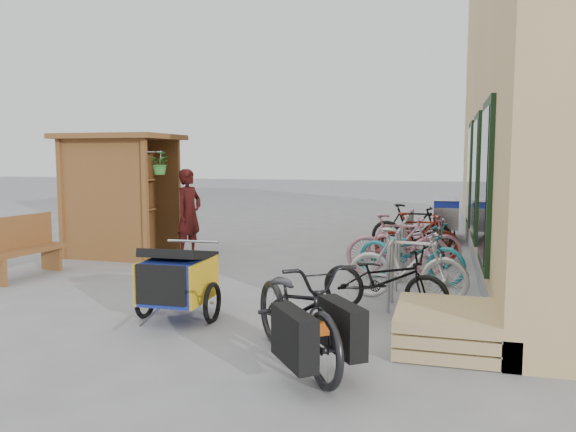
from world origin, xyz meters
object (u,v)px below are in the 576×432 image
(pallet_stack, at_px, (446,327))
(shopping_carts, at_px, (446,215))
(bike_5, at_px, (417,238))
(bike_0, at_px, (384,280))
(bike_3, at_px, (398,245))
(bike_2, at_px, (410,252))
(cargo_bike, at_px, (298,311))
(bike_1, at_px, (407,265))
(bike_6, at_px, (419,236))
(bench, at_px, (20,246))
(bike_7, at_px, (411,229))
(child_trailer, at_px, (178,277))
(kiosk, at_px, (117,178))
(bike_4, at_px, (414,241))
(person_kiosk, at_px, (189,213))

(pallet_stack, height_order, shopping_carts, shopping_carts)
(bike_5, bearing_deg, pallet_stack, 172.70)
(bike_0, distance_m, bike_5, 3.62)
(bike_5, bearing_deg, bike_3, 154.01)
(bike_0, relative_size, bike_2, 0.94)
(cargo_bike, bearing_deg, bike_3, 45.47)
(bike_3, bearing_deg, bike_0, 171.92)
(bike_1, relative_size, bike_6, 1.09)
(cargo_bike, distance_m, bike_0, 2.02)
(pallet_stack, xyz_separation_m, bike_2, (-0.54, 3.06, 0.26))
(bench, distance_m, bike_7, 7.29)
(child_trailer, distance_m, cargo_bike, 2.05)
(bike_7, bearing_deg, bike_0, -173.60)
(child_trailer, height_order, bike_2, bike_2)
(kiosk, distance_m, bike_2, 5.89)
(bike_1, relative_size, bike_5, 1.05)
(child_trailer, height_order, bike_1, bike_1)
(bike_2, height_order, bike_5, bike_5)
(shopping_carts, xyz_separation_m, bike_5, (-0.51, -3.21, -0.12))
(kiosk, bearing_deg, bike_0, -26.98)
(pallet_stack, distance_m, bike_1, 1.90)
(kiosk, bearing_deg, bike_5, 7.83)
(pallet_stack, xyz_separation_m, child_trailer, (-3.11, 0.17, 0.31))
(bike_1, distance_m, bike_3, 1.70)
(bike_1, relative_size, bike_4, 0.98)
(bike_3, bearing_deg, pallet_stack, -176.27)
(cargo_bike, xyz_separation_m, bike_7, (0.66, 6.67, -0.01))
(shopping_carts, xyz_separation_m, cargo_bike, (-1.34, -8.74, -0.08))
(bench, bearing_deg, bike_3, 24.15)
(kiosk, distance_m, bike_3, 5.62)
(bike_6, bearing_deg, kiosk, 92.88)
(bike_6, relative_size, bike_7, 0.91)
(child_trailer, xyz_separation_m, bike_3, (2.34, 3.32, -0.01))
(bike_1, xyz_separation_m, bike_7, (-0.16, 3.99, 0.00))
(child_trailer, distance_m, bike_3, 4.06)
(kiosk, distance_m, bench, 2.48)
(person_kiosk, distance_m, bike_5, 4.38)
(bike_3, distance_m, bike_4, 0.93)
(bike_1, height_order, bike_4, bike_1)
(pallet_stack, relative_size, child_trailer, 0.76)
(bench, xyz_separation_m, bike_0, (5.94, -0.61, -0.07))
(kiosk, relative_size, bike_1, 1.51)
(bike_7, bearing_deg, bike_2, -169.92)
(bike_2, relative_size, bike_3, 1.05)
(bike_4, distance_m, bike_5, 0.27)
(kiosk, height_order, bike_2, kiosk)
(kiosk, distance_m, bike_0, 6.31)
(kiosk, xyz_separation_m, bike_3, (5.51, -0.38, -1.04))
(bike_2, relative_size, bike_5, 1.14)
(cargo_bike, bearing_deg, child_trailer, 112.46)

